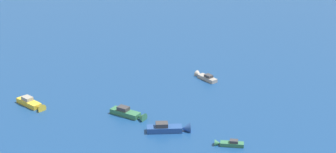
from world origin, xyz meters
TOP-DOWN VIEW (x-y plane):
  - motorboat_far_port at (-57.65, 29.60)m, footprint 8.31×4.81m
  - motorboat_far_stbd at (-17.26, 20.12)m, footprint 4.48×6.92m
  - motorboat_inshore at (-39.39, 2.09)m, footprint 9.34×8.51m
  - motorboat_trailing at (-28.25, 9.53)m, footprint 5.26×10.97m
  - motorboat_outer_ring_d at (-53.19, -21.23)m, footprint 9.86×7.15m

SIDE VIEW (x-z plane):
  - motorboat_far_stbd at x=-17.26m, z-range -0.46..1.52m
  - motorboat_far_port at x=-57.65m, z-range -0.54..1.81m
  - motorboat_outer_ring_d at x=-53.19m, z-range -0.66..2.21m
  - motorboat_inshore at x=-39.39m, z-range -0.67..2.25m
  - motorboat_trailing at x=-28.25m, z-range -0.71..2.37m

